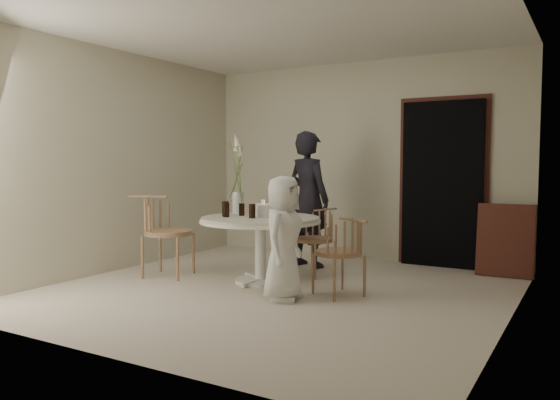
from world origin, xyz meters
The scene contains 18 objects.
ground centered at (0.00, 0.00, 0.00)m, with size 4.50×4.50×0.00m, color beige.
room_shell centered at (0.00, 0.00, 1.62)m, with size 4.50×4.50×4.50m.
doorway centered at (1.15, 2.19, 1.05)m, with size 1.00×0.10×2.10m, color black.
door_trim centered at (1.15, 2.23, 1.11)m, with size 1.12×0.03×2.22m, color #582A1E.
table centered at (-0.35, 0.25, 0.62)m, with size 1.33×1.33×0.73m.
picture_frame centered at (1.95, 1.95, 0.42)m, with size 0.64×0.04×0.85m, color #582A1E.
chair_far centered at (0.01, 1.00, 0.51)m, with size 0.50×0.53×0.78m.
chair_right centered at (0.74, 0.09, 0.52)m, with size 0.60×0.58×0.80m.
chair_left centered at (-1.58, -0.05, 0.62)m, with size 0.65×0.62×0.95m.
girl centered at (-0.33, 1.36, 0.86)m, with size 0.63×0.41×1.72m, color black.
boy centered at (0.25, -0.29, 0.60)m, with size 0.59×0.38×1.20m, color white.
birthday_cake centered at (-0.34, 0.32, 0.80)m, with size 0.28×0.28×0.19m.
cola_tumbler_a centered at (-0.67, 0.05, 0.81)m, with size 0.07×0.07×0.16m, color black.
cola_tumbler_b centered at (-0.36, 0.10, 0.81)m, with size 0.07×0.07×0.16m, color black.
cola_tumbler_c centered at (-0.75, 0.15, 0.81)m, with size 0.08×0.08×0.17m, color black.
cola_tumbler_d centered at (-0.61, 0.27, 0.80)m, with size 0.06×0.06×0.14m, color black.
plate_stack centered at (0.06, -0.05, 0.75)m, with size 0.18×0.18×0.05m, color white.
flower_vase centered at (-0.83, 0.51, 1.06)m, with size 0.13×0.13×0.94m.
Camera 1 is at (2.84, -4.81, 1.34)m, focal length 35.00 mm.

